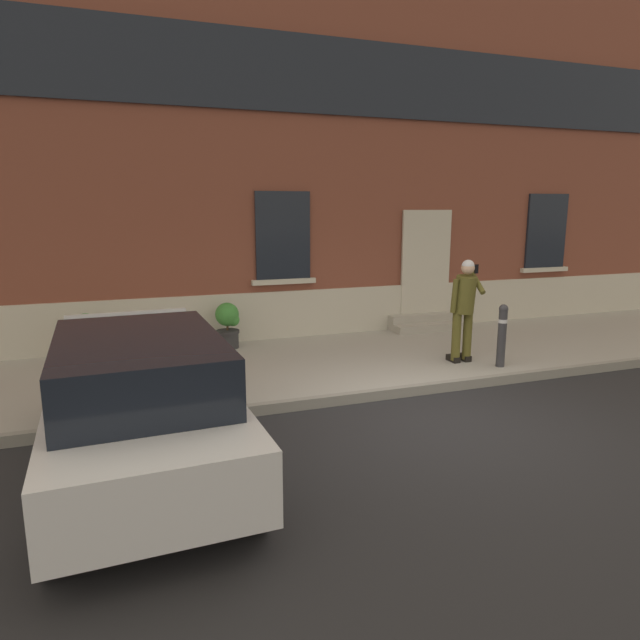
% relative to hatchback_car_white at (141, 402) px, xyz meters
% --- Properties ---
extents(ground_plane, '(80.00, 80.00, 0.00)m').
position_rel_hatchback_car_white_xyz_m(ground_plane, '(3.65, 0.30, -0.79)').
color(ground_plane, '#232326').
extents(sidewalk, '(24.00, 3.60, 0.15)m').
position_rel_hatchback_car_white_xyz_m(sidewalk, '(3.65, 3.10, -0.71)').
color(sidewalk, '#99968E').
rests_on(sidewalk, ground).
extents(curb_edge, '(24.00, 0.12, 0.15)m').
position_rel_hatchback_car_white_xyz_m(curb_edge, '(3.65, 1.24, -0.71)').
color(curb_edge, gray).
rests_on(curb_edge, ground).
extents(building_facade, '(24.00, 1.52, 7.50)m').
position_rel_hatchback_car_white_xyz_m(building_facade, '(3.65, 5.59, 2.94)').
color(building_facade, brown).
rests_on(building_facade, ground).
extents(entrance_stoop, '(1.78, 0.64, 0.32)m').
position_rel_hatchback_car_white_xyz_m(entrance_stoop, '(6.13, 4.64, -0.51)').
color(entrance_stoop, '#9E998E').
rests_on(entrance_stoop, sidewalk).
extents(hatchback_car_white, '(1.91, 4.12, 1.50)m').
position_rel_hatchback_car_white_xyz_m(hatchback_car_white, '(0.00, 0.00, 0.00)').
color(hatchback_car_white, white).
rests_on(hatchback_car_white, ground).
extents(bollard_near_person, '(0.15, 0.15, 1.04)m').
position_rel_hatchback_car_white_xyz_m(bollard_near_person, '(5.72, 1.65, -0.08)').
color(bollard_near_person, '#333338').
rests_on(bollard_near_person, sidewalk).
extents(person_on_phone, '(0.51, 0.47, 1.75)m').
position_rel_hatchback_car_white_xyz_m(person_on_phone, '(5.27, 2.09, 0.36)').
color(person_on_phone, '#514C1E').
rests_on(person_on_phone, sidewalk).
extents(planter_terracotta, '(0.44, 0.44, 0.86)m').
position_rel_hatchback_car_white_xyz_m(planter_terracotta, '(-0.70, 4.16, -0.18)').
color(planter_terracotta, '#B25B38').
rests_on(planter_terracotta, sidewalk).
extents(planter_charcoal, '(0.44, 0.44, 0.86)m').
position_rel_hatchback_car_white_xyz_m(planter_charcoal, '(1.71, 4.43, -0.18)').
color(planter_charcoal, '#2D2D30').
rests_on(planter_charcoal, sidewalk).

